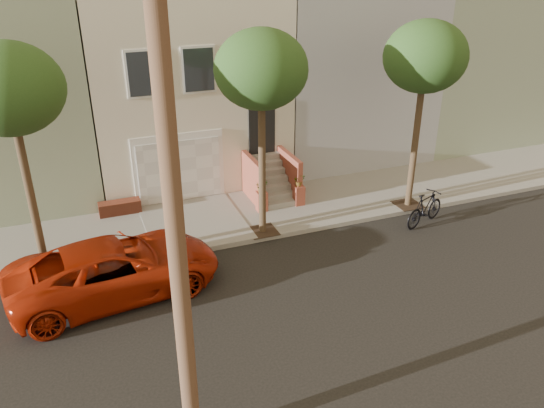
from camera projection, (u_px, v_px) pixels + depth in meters
name	position (u px, v px, depth m)	size (l,w,h in m)	color
ground	(279.00, 310.00, 13.65)	(90.00, 90.00, 0.00)	black
sidewalk	(220.00, 219.00, 18.12)	(40.00, 3.70, 0.15)	gray
house_row	(176.00, 79.00, 21.51)	(33.10, 11.70, 7.00)	beige
tree_left	(8.00, 91.00, 12.88)	(2.70, 2.57, 6.30)	#2D2116
tree_mid	(261.00, 71.00, 15.01)	(2.70, 2.57, 6.30)	#2D2116
tree_right	(425.00, 58.00, 16.81)	(2.70, 2.57, 6.30)	#2D2116
pickup_truck	(115.00, 268.00, 14.04)	(2.52, 5.46, 1.52)	#9C1E08
motorcycle	(425.00, 208.00, 17.73)	(0.54, 1.93, 1.16)	black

